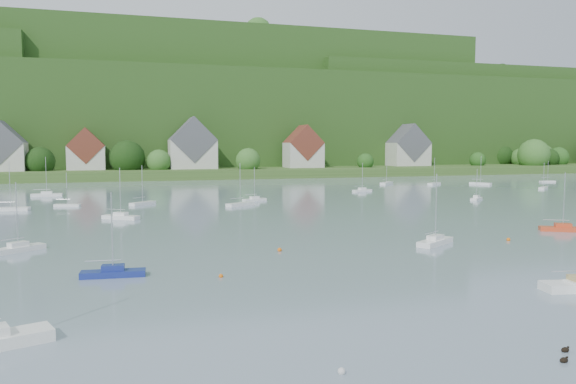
{
  "coord_description": "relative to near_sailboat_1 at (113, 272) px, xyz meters",
  "views": [
    {
      "loc": [
        -19.23,
        -9.22,
        11.52
      ],
      "look_at": [
        5.96,
        75.0,
        4.0
      ],
      "focal_mm": 35.0,
      "sensor_mm": 36.0,
      "label": 1
    }
  ],
  "objects": [
    {
      "name": "far_shore_strip",
      "position": [
        20.07,
        158.8,
        1.08
      ],
      "size": [
        600.0,
        60.0,
        3.0
      ],
      "primitive_type": "cube",
      "color": "#375821",
      "rests_on": "ground"
    },
    {
      "name": "forested_ridge",
      "position": [
        20.46,
        227.37,
        22.47
      ],
      "size": [
        620.0,
        181.22,
        69.89
      ],
      "color": "#1D4114",
      "rests_on": "ground"
    },
    {
      "name": "village_building_0",
      "position": [
        -34.93,
        145.8,
        9.1
      ],
      "size": [
        14.0,
        10.4,
        16.0
      ],
      "color": "beige",
      "rests_on": "far_shore_strip"
    },
    {
      "name": "village_building_1",
      "position": [
        -9.93,
        147.8,
        8.34
      ],
      "size": [
        12.0,
        9.36,
        14.0
      ],
      "color": "beige",
      "rests_on": "far_shore_strip"
    },
    {
      "name": "village_building_2",
      "position": [
        25.07,
        146.8,
        9.85
      ],
      "size": [
        16.0,
        11.44,
        18.0
      ],
      "color": "beige",
      "rests_on": "far_shore_strip"
    },
    {
      "name": "village_building_3",
      "position": [
        65.07,
        144.8,
        9.01
      ],
      "size": [
        13.0,
        10.4,
        15.5
      ],
      "color": "beige",
      "rests_on": "far_shore_strip"
    },
    {
      "name": "village_building_4",
      "position": [
        110.07,
        148.8,
        9.17
      ],
      "size": [
        15.0,
        10.4,
        16.5
      ],
      "color": "beige",
      "rests_on": "far_shore_strip"
    },
    {
      "name": "near_sailboat_1",
      "position": [
        0.0,
        0.0,
        0.0
      ],
      "size": [
        5.58,
        2.0,
        7.39
      ],
      "rotation": [
        0.0,
        0.0,
        -0.09
      ],
      "color": "navy",
      "rests_on": "ground"
    },
    {
      "name": "near_sailboat_3",
      "position": [
        35.32,
        5.76,
        0.02
      ],
      "size": [
        5.98,
        4.72,
        8.16
      ],
      "rotation": [
        0.0,
        0.0,
        0.58
      ],
      "color": "white",
      "rests_on": "ground"
    },
    {
      "name": "near_sailboat_5",
      "position": [
        56.85,
        9.63,
        0.01
      ],
      "size": [
        5.84,
        4.24,
        7.81
      ],
      "rotation": [
        0.0,
        0.0,
        -0.51
      ],
      "color": "#D64521",
      "rests_on": "ground"
    },
    {
      "name": "near_sailboat_6",
      "position": [
        -9.9,
        14.88,
        0.0
      ],
      "size": [
        5.33,
        4.62,
        7.48
      ],
      "rotation": [
        0.0,
        0.0,
        0.66
      ],
      "color": "white",
      "rests_on": "ground"
    },
    {
      "name": "mooring_buoy_0",
      "position": [
        8.96,
        -2.95,
        -0.42
      ],
      "size": [
        0.39,
        0.39,
        0.39
      ],
      "primitive_type": "sphere",
      "color": "orange",
      "rests_on": "ground"
    },
    {
      "name": "mooring_buoy_1",
      "position": [
        11.25,
        -25.01,
        -0.42
      ],
      "size": [
        0.41,
        0.41,
        0.41
      ],
      "primitive_type": "sphere",
      "color": "silver",
      "rests_on": "ground"
    },
    {
      "name": "mooring_buoy_2",
      "position": [
        45.1,
        5.53,
        -0.42
      ],
      "size": [
        0.47,
        0.47,
        0.47
      ],
      "primitive_type": "sphere",
      "color": "orange",
      "rests_on": "ground"
    },
    {
      "name": "mooring_buoy_3",
      "position": [
        17.09,
        7.07,
        -0.42
      ],
      "size": [
        0.49,
        0.49,
        0.49
      ],
      "primitive_type": "sphere",
      "color": "orange",
      "rests_on": "ground"
    },
    {
      "name": "duck_pair",
      "position": [
        23.7,
        -26.41,
        -0.3
      ],
      "size": [
        1.71,
        1.51,
        0.35
      ],
      "color": "black",
      "rests_on": "ground"
    },
    {
      "name": "far_sailboat_cluster",
      "position": [
        25.64,
        72.42,
        -0.05
      ],
      "size": [
        201.66,
        63.54,
        8.71
      ],
      "color": "white",
      "rests_on": "ground"
    }
  ]
}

